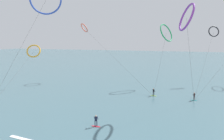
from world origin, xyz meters
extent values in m
cube|color=#476B75|center=(0.00, 107.91, 0.04)|extent=(400.00, 200.00, 0.08)
ellipsoid|color=red|center=(-0.71, 17.67, 0.11)|extent=(1.40, 0.40, 0.06)
cylinder|color=#191E38|center=(-0.61, 17.76, 0.54)|extent=(0.12, 0.12, 0.80)
cylinder|color=#191E38|center=(-0.82, 17.58, 0.54)|extent=(0.12, 0.12, 0.80)
cube|color=#191E38|center=(-0.71, 17.67, 1.25)|extent=(0.37, 0.36, 0.62)
sphere|color=tan|center=(-0.71, 17.67, 1.67)|extent=(0.22, 0.22, 0.22)
cylinder|color=#191E38|center=(-0.55, 17.93, 1.30)|extent=(0.40, 0.44, 0.39)
cylinder|color=#191E38|center=(-0.88, 17.64, 1.30)|extent=(0.40, 0.44, 0.39)
ellipsoid|color=#8CC62D|center=(5.48, 35.73, 0.11)|extent=(1.40, 0.40, 0.06)
cylinder|color=black|center=(5.38, 35.83, 0.54)|extent=(0.12, 0.12, 0.80)
cylinder|color=black|center=(5.59, 35.64, 0.54)|extent=(0.12, 0.12, 0.80)
cube|color=black|center=(5.48, 35.73, 1.25)|extent=(0.37, 0.36, 0.62)
sphere|color=tan|center=(5.48, 35.73, 1.67)|extent=(0.22, 0.22, 0.22)
cylinder|color=black|center=(5.32, 36.00, 1.30)|extent=(0.40, 0.43, 0.39)
cylinder|color=black|center=(5.65, 35.70, 1.30)|extent=(0.40, 0.43, 0.39)
ellipsoid|color=teal|center=(13.74, 35.03, 0.11)|extent=(1.40, 0.40, 0.06)
cylinder|color=black|center=(13.75, 34.89, 0.54)|extent=(0.12, 0.12, 0.80)
cylinder|color=black|center=(13.72, 35.17, 0.54)|extent=(0.12, 0.12, 0.80)
cube|color=black|center=(13.74, 35.03, 1.25)|extent=(0.23, 0.34, 0.62)
sphere|color=tan|center=(13.74, 35.03, 1.67)|extent=(0.22, 0.22, 0.22)
cylinder|color=black|center=(13.76, 34.93, 1.30)|extent=(0.51, 0.14, 0.39)
cylinder|color=black|center=(13.71, 35.37, 1.30)|extent=(0.51, 0.14, 0.39)
torus|color=#EA7260|center=(-17.50, 48.95, 16.01)|extent=(3.71, 3.55, 2.84)
cylinder|color=#3F3F3F|center=(-6.01, 42.34, 7.92)|extent=(23.01, 13.25, 15.86)
cylinder|color=#3F3F3F|center=(-16.84, 20.47, 9.59)|extent=(9.29, 5.66, 19.19)
torus|color=orange|center=(-26.16, 35.98, 9.42)|extent=(4.10, 3.10, 3.44)
cylinder|color=#3F3F3F|center=(-23.81, 26.82, 4.63)|extent=(4.71, 18.34, 9.29)
torus|color=#199351|center=(7.11, 47.68, 14.20)|extent=(4.45, 5.66, 4.80)
cylinder|color=#3F3F3F|center=(6.30, 41.71, 7.03)|extent=(1.65, 11.97, 14.06)
torus|color=purple|center=(11.12, 28.95, 16.12)|extent=(3.22, 5.14, 4.66)
cylinder|color=#3F3F3F|center=(12.43, 31.99, 7.98)|extent=(2.65, 6.11, 15.96)
torus|color=black|center=(19.74, 55.56, 14.69)|extent=(3.30, 2.07, 3.11)
cylinder|color=#3F3F3F|center=(16.74, 45.30, 7.27)|extent=(6.03, 20.55, 14.56)
camera|label=1|loc=(9.57, -6.48, 12.44)|focal=31.02mm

